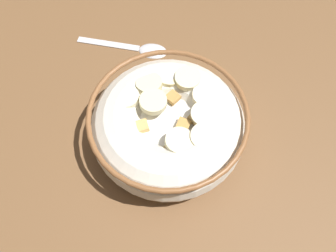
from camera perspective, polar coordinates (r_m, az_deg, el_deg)
name	(u,v)px	position (r cm, az deg, el deg)	size (l,w,h in cm)	color
ground_plane	(168,141)	(42.93, 0.00, -2.51)	(134.57, 134.57, 2.00)	brown
cereal_bowl	(168,124)	(39.07, 0.04, 0.32)	(18.07, 18.07, 6.46)	silver
spoon	(141,48)	(49.81, -4.64, 13.08)	(5.25, 13.38, 0.80)	silver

